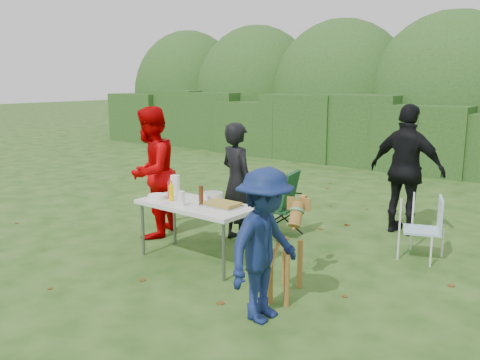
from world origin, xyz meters
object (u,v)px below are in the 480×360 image
Objects in this scene: camping_chair at (274,204)px; folding_table at (196,208)px; dog at (286,253)px; paper_towel_roll at (175,185)px; person_cook at (237,183)px; person_red_jacket at (151,172)px; person_black_puffy at (407,170)px; lawn_chair at (422,227)px; child at (265,245)px; beer_bottle at (201,196)px; mustard_bottle at (171,193)px; ketchup_bottle at (170,190)px.

folding_table is at bearing 68.44° from camping_chair.
paper_towel_roll reaches higher than dog.
person_cook is 1.70× the size of camping_chair.
person_red_jacket is 3.68m from person_black_puffy.
person_red_jacket is 0.72m from paper_towel_roll.
lawn_chair is at bearing 126.25° from person_black_puffy.
person_red_jacket reaches higher than lawn_chair.
folding_table is at bearing -17.58° from paper_towel_roll.
person_cook is 0.88× the size of person_black_puffy.
lawn_chair is (0.71, 2.00, -0.06)m from dog.
person_red_jacket is 0.98× the size of person_black_puffy.
folding_table is at bearing 18.85° from lawn_chair.
beer_bottle is (-1.45, 0.70, 0.13)m from child.
camping_chair is at bearing 82.21° from folding_table.
mustard_bottle is at bearing 57.18° from camping_chair.
person_black_puffy is 2.96m from dog.
ketchup_bottle is (-0.11, 0.08, 0.01)m from mustard_bottle.
folding_table is 1.46m from dog.
person_red_jacket is at bearing 67.59° from child.
camping_chair is at bearing 70.95° from mustard_bottle.
paper_towel_roll is (0.69, -0.20, -0.06)m from person_red_jacket.
person_black_puffy is 7.28× the size of paper_towel_roll.
person_black_puffy is 7.88× the size of beer_bottle.
paper_towel_roll reaches higher than mustard_bottle.
person_cook is at bearing 62.76° from paper_towel_roll.
person_red_jacket reaches higher than mustard_bottle.
child is 1.49× the size of dog.
person_cook is 1.08m from mustard_bottle.
person_cook is 6.91× the size of beer_bottle.
ketchup_bottle is at bearing -177.40° from folding_table.
beer_bottle is at bearing -1.58° from ketchup_bottle.
lawn_chair is 3.38× the size of beer_bottle.
mustard_bottle is at bearing 70.60° from child.
folding_table is 0.38m from mustard_bottle.
person_black_puffy is 1.30× the size of child.
dog is 2.04m from paper_towel_roll.
person_red_jacket is 1.90× the size of camping_chair.
beer_bottle is (-0.07, -1.44, 0.37)m from camping_chair.
folding_table is 1.43m from camping_chair.
beer_bottle is (-1.32, 0.14, 0.39)m from dog.
beer_bottle is (0.45, 0.07, 0.02)m from mustard_bottle.
person_black_puffy reaches higher than lawn_chair.
person_black_puffy reaches higher than person_cook.
person_red_jacket reaches higher than folding_table.
child is 0.64m from dog.
person_cook is at bearing 103.87° from beer_bottle.
person_red_jacket reaches higher than dog.
beer_bottle is at bearing 66.52° from person_black_puffy.
ketchup_bottle is (-2.58, -1.85, 0.44)m from lawn_chair.
dog is 2.13m from lawn_chair.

